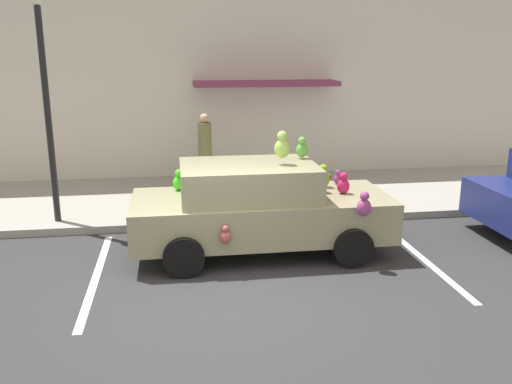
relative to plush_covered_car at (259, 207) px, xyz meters
The scene contains 9 objects.
ground_plane 2.01m from the plush_covered_car, 114.56° to the right, with size 60.00×60.00×0.00m, color #2D2D30.
sidewalk 3.49m from the plush_covered_car, 102.99° to the left, with size 24.00×4.00×0.15m, color gray.
storefront_building 6.02m from the plush_covered_car, 97.80° to the left, with size 24.00×1.25×6.40m.
parking_stripe_front 2.85m from the plush_covered_car, 14.31° to the right, with size 0.12×3.60×0.01m, color silver.
parking_stripe_rear 2.84m from the plush_covered_car, 165.64° to the right, with size 0.12×3.60×0.01m, color silver.
plush_covered_car is the anchor object (origin of this frame).
teddy_bear_on_sidewalk 2.43m from the plush_covered_car, 47.47° to the left, with size 0.40×0.34×0.77m.
street_lamp_post 4.53m from the plush_covered_car, 153.61° to the left, with size 0.28×0.28×4.26m.
pedestrian_near_shopfront 4.20m from the plush_covered_car, 99.05° to the left, with size 0.32×0.32×1.76m.
Camera 1 is at (-0.60, -7.03, 3.40)m, focal length 38.11 mm.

